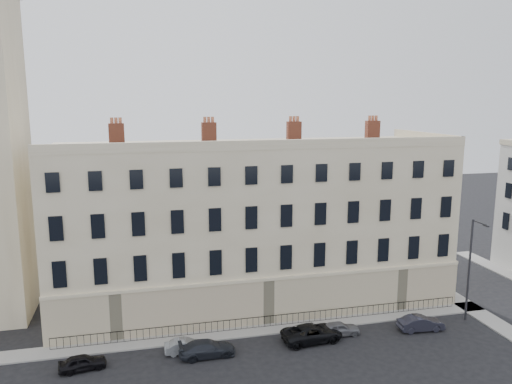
{
  "coord_description": "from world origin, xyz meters",
  "views": [
    {
      "loc": [
        -16.43,
        -32.7,
        18.94
      ],
      "look_at": [
        -6.13,
        10.0,
        10.85
      ],
      "focal_mm": 35.0,
      "sensor_mm": 36.0,
      "label": 1
    }
  ],
  "objects_px": {
    "car_a": "(83,362)",
    "car_e": "(339,329)",
    "car_b": "(186,346)",
    "car_c": "(207,348)",
    "streetlamp": "(470,265)",
    "car_f": "(421,323)",
    "car_d": "(312,333)"
  },
  "relations": [
    {
      "from": "car_c",
      "to": "car_e",
      "type": "xyz_separation_m",
      "value": [
        10.98,
        0.85,
        -0.04
      ]
    },
    {
      "from": "car_c",
      "to": "car_f",
      "type": "distance_m",
      "value": 17.95
    },
    {
      "from": "car_c",
      "to": "car_d",
      "type": "relative_size",
      "value": 0.87
    },
    {
      "from": "car_e",
      "to": "streetlamp",
      "type": "height_order",
      "value": "streetlamp"
    },
    {
      "from": "car_e",
      "to": "car_a",
      "type": "bearing_deg",
      "value": 92.29
    },
    {
      "from": "car_e",
      "to": "car_c",
      "type": "bearing_deg",
      "value": 94.76
    },
    {
      "from": "car_e",
      "to": "streetlamp",
      "type": "bearing_deg",
      "value": -89.63
    },
    {
      "from": "car_a",
      "to": "car_b",
      "type": "height_order",
      "value": "car_a"
    },
    {
      "from": "car_c",
      "to": "car_a",
      "type": "bearing_deg",
      "value": 87.35
    },
    {
      "from": "car_c",
      "to": "car_d",
      "type": "distance_m",
      "value": 8.48
    },
    {
      "from": "car_a",
      "to": "car_f",
      "type": "relative_size",
      "value": 0.86
    },
    {
      "from": "car_a",
      "to": "car_e",
      "type": "height_order",
      "value": "car_e"
    },
    {
      "from": "car_a",
      "to": "car_c",
      "type": "bearing_deg",
      "value": -100.14
    },
    {
      "from": "car_d",
      "to": "streetlamp",
      "type": "bearing_deg",
      "value": -93.15
    },
    {
      "from": "car_d",
      "to": "car_e",
      "type": "distance_m",
      "value": 2.55
    },
    {
      "from": "car_b",
      "to": "car_f",
      "type": "relative_size",
      "value": 0.85
    },
    {
      "from": "car_d",
      "to": "car_f",
      "type": "xyz_separation_m",
      "value": [
        9.48,
        -0.33,
        -0.06
      ]
    },
    {
      "from": "car_a",
      "to": "car_e",
      "type": "xyz_separation_m",
      "value": [
        19.88,
        0.67,
        0.02
      ]
    },
    {
      "from": "car_b",
      "to": "car_e",
      "type": "relative_size",
      "value": 0.95
    },
    {
      "from": "car_c",
      "to": "car_e",
      "type": "bearing_deg",
      "value": -87.12
    },
    {
      "from": "car_b",
      "to": "car_e",
      "type": "height_order",
      "value": "car_e"
    },
    {
      "from": "streetlamp",
      "to": "car_c",
      "type": "bearing_deg",
      "value": -176.69
    },
    {
      "from": "car_f",
      "to": "streetlamp",
      "type": "relative_size",
      "value": 0.42
    },
    {
      "from": "car_b",
      "to": "streetlamp",
      "type": "xyz_separation_m",
      "value": [
        24.37,
        -0.07,
        4.5
      ]
    },
    {
      "from": "car_b",
      "to": "car_c",
      "type": "distance_m",
      "value": 1.76
    },
    {
      "from": "car_c",
      "to": "streetlamp",
      "type": "relative_size",
      "value": 0.47
    },
    {
      "from": "car_c",
      "to": "car_f",
      "type": "height_order",
      "value": "car_f"
    },
    {
      "from": "car_e",
      "to": "car_d",
      "type": "bearing_deg",
      "value": 100.17
    },
    {
      "from": "car_b",
      "to": "car_f",
      "type": "bearing_deg",
      "value": -92.47
    },
    {
      "from": "car_b",
      "to": "car_c",
      "type": "xyz_separation_m",
      "value": [
        1.5,
        -0.92,
        0.09
      ]
    },
    {
      "from": "car_a",
      "to": "car_c",
      "type": "height_order",
      "value": "car_c"
    },
    {
      "from": "car_b",
      "to": "streetlamp",
      "type": "distance_m",
      "value": 24.79
    }
  ]
}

